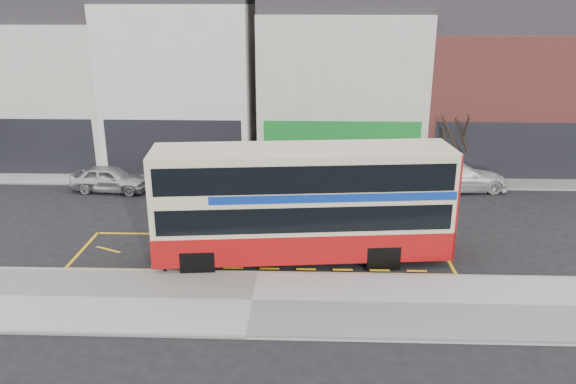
{
  "coord_description": "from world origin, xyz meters",
  "views": [
    {
      "loc": [
        1.71,
        -18.03,
        9.16
      ],
      "look_at": [
        0.98,
        2.0,
        2.32
      ],
      "focal_mm": 35.0,
      "sensor_mm": 36.0,
      "label": 1
    }
  ],
  "objects_px": {
    "bus_stop_post": "(163,223)",
    "street_tree_right": "(455,124)",
    "double_decker_bus": "(303,202)",
    "car_grey": "(250,178)",
    "car_silver": "(110,179)",
    "car_white": "(458,177)"
  },
  "relations": [
    {
      "from": "car_silver",
      "to": "car_grey",
      "type": "distance_m",
      "value": 7.07
    },
    {
      "from": "bus_stop_post",
      "to": "car_silver",
      "type": "relative_size",
      "value": 0.77
    },
    {
      "from": "double_decker_bus",
      "to": "car_white",
      "type": "distance_m",
      "value": 11.52
    },
    {
      "from": "bus_stop_post",
      "to": "car_white",
      "type": "height_order",
      "value": "bus_stop_post"
    },
    {
      "from": "car_white",
      "to": "street_tree_right",
      "type": "distance_m",
      "value": 2.81
    },
    {
      "from": "bus_stop_post",
      "to": "street_tree_right",
      "type": "relative_size",
      "value": 0.65
    },
    {
      "from": "double_decker_bus",
      "to": "bus_stop_post",
      "type": "distance_m",
      "value": 5.01
    },
    {
      "from": "double_decker_bus",
      "to": "car_grey",
      "type": "distance_m",
      "value": 8.28
    },
    {
      "from": "bus_stop_post",
      "to": "car_silver",
      "type": "distance_m",
      "value": 10.38
    },
    {
      "from": "bus_stop_post",
      "to": "street_tree_right",
      "type": "bearing_deg",
      "value": 34.96
    },
    {
      "from": "car_grey",
      "to": "car_white",
      "type": "distance_m",
      "value": 10.56
    },
    {
      "from": "bus_stop_post",
      "to": "street_tree_right",
      "type": "xyz_separation_m",
      "value": [
        12.49,
        11.2,
        1.19
      ]
    },
    {
      "from": "double_decker_bus",
      "to": "bus_stop_post",
      "type": "relative_size",
      "value": 3.62
    },
    {
      "from": "car_silver",
      "to": "car_white",
      "type": "relative_size",
      "value": 0.8
    },
    {
      "from": "bus_stop_post",
      "to": "car_silver",
      "type": "bearing_deg",
      "value": 112.33
    },
    {
      "from": "car_silver",
      "to": "street_tree_right",
      "type": "xyz_separation_m",
      "value": [
        17.53,
        2.22,
        2.48
      ]
    },
    {
      "from": "car_silver",
      "to": "car_grey",
      "type": "bearing_deg",
      "value": -83.51
    },
    {
      "from": "car_silver",
      "to": "car_grey",
      "type": "xyz_separation_m",
      "value": [
        7.07,
        0.14,
        0.07
      ]
    },
    {
      "from": "double_decker_bus",
      "to": "car_grey",
      "type": "relative_size",
      "value": 2.45
    },
    {
      "from": "bus_stop_post",
      "to": "car_grey",
      "type": "bearing_deg",
      "value": 70.53
    },
    {
      "from": "street_tree_right",
      "to": "car_grey",
      "type": "bearing_deg",
      "value": -168.78
    },
    {
      "from": "car_grey",
      "to": "double_decker_bus",
      "type": "bearing_deg",
      "value": -156.73
    }
  ]
}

